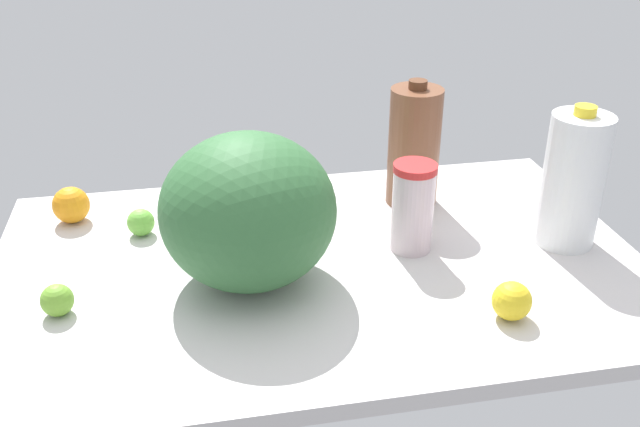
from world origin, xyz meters
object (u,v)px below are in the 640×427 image
object	(u,v)px
chocolate_milk_jug	(414,147)
lemon_loose	(512,301)
tumbler_cup	(413,207)
lime_beside_bowl	(57,300)
milk_jug	(573,180)
orange_far_back	(71,205)
watermelon	(248,211)
lime_near_front	(141,222)

from	to	relation	value
chocolate_milk_jug	lemon_loose	size ratio (longest dim) A/B	4.16
tumbler_cup	chocolate_milk_jug	xyz separation A→B (cm)	(-6.13, -19.47, 3.91)
tumbler_cup	lime_beside_bowl	world-z (taller)	tumbler_cup
milk_jug	lemon_loose	size ratio (longest dim) A/B	4.26
tumbler_cup	orange_far_back	xyz separation A→B (cm)	(64.62, -23.50, -5.05)
milk_jug	lime_beside_bowl	distance (cm)	94.05
milk_jug	watermelon	world-z (taller)	milk_jug
chocolate_milk_jug	orange_far_back	xyz separation A→B (cm)	(70.74, -4.03, -8.96)
milk_jug	chocolate_milk_jug	distance (cm)	32.75
watermelon	orange_far_back	bearing A→B (deg)	-40.22
tumbler_cup	lime_near_front	bearing A→B (deg)	-16.70
watermelon	lime_near_front	distance (cm)	30.14
lime_beside_bowl	lime_near_front	distance (cm)	27.98
tumbler_cup	lemon_loose	size ratio (longest dim) A/B	2.70
orange_far_back	lime_beside_bowl	xyz separation A→B (cm)	(-1.38, 33.29, -1.02)
watermelon	chocolate_milk_jug	world-z (taller)	same
milk_jug	lime_near_front	distance (cm)	83.29
chocolate_milk_jug	lemon_loose	distance (cm)	45.27
milk_jug	chocolate_milk_jug	world-z (taller)	milk_jug
chocolate_milk_jug	milk_jug	bearing A→B (deg)	136.80
watermelon	chocolate_milk_jug	distance (cm)	44.42
lime_near_front	milk_jug	bearing A→B (deg)	167.32
lime_beside_bowl	lime_near_front	xyz separation A→B (cm)	(-12.60, -24.98, -0.01)
milk_jug	lime_beside_bowl	size ratio (longest dim) A/B	5.10
lime_beside_bowl	lemon_loose	bearing A→B (deg)	168.39
tumbler_cup	lime_beside_bowl	bearing A→B (deg)	8.80
milk_jug	lime_near_front	xyz separation A→B (cm)	(80.64, -18.14, -10.30)
lime_beside_bowl	lime_near_front	world-z (taller)	same
milk_jug	watermelon	bearing A→B (deg)	1.87
tumbler_cup	chocolate_milk_jug	bearing A→B (deg)	-107.47
watermelon	lemon_loose	xyz separation A→B (cm)	(-40.25, 19.74, -10.25)
orange_far_back	lime_near_front	xyz separation A→B (cm)	(-13.98, 8.31, -1.02)
chocolate_milk_jug	orange_far_back	bearing A→B (deg)	-3.26
tumbler_cup	lemon_loose	xyz separation A→B (cm)	(-9.28, 24.69, -5.54)
milk_jug	watermelon	distance (cm)	61.01
lemon_loose	lime_beside_bowl	bearing A→B (deg)	-11.61
milk_jug	chocolate_milk_jug	xyz separation A→B (cm)	(23.88, -22.42, -0.32)
watermelon	lime_beside_bowl	xyz separation A→B (cm)	(32.26, 4.84, -10.79)
chocolate_milk_jug	lime_beside_bowl	bearing A→B (deg)	22.87
milk_jug	orange_far_back	bearing A→B (deg)	-15.62
tumbler_cup	orange_far_back	distance (cm)	68.94
orange_far_back	watermelon	bearing A→B (deg)	139.78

